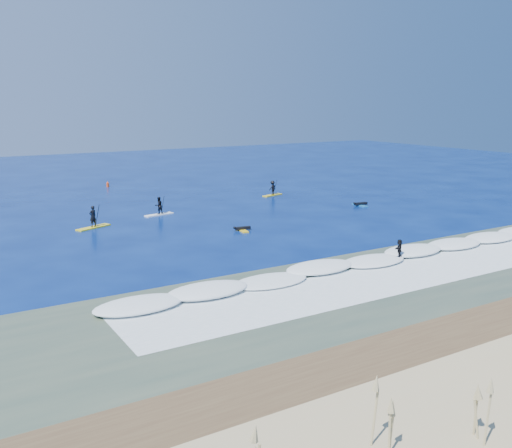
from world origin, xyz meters
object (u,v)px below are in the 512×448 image
sup_paddler_right (273,189)px  wave_surfer (399,250)px  prone_paddler_near (242,229)px  prone_paddler_far (360,204)px  marker_buoy (108,184)px  sup_paddler_center (159,207)px  sup_paddler_left (93,220)px

sup_paddler_right → wave_surfer: sup_paddler_right is taller
wave_surfer → prone_paddler_near: bearing=79.1°
prone_paddler_far → marker_buoy: size_ratio=2.75×
prone_paddler_far → marker_buoy: marker_buoy is taller
prone_paddler_far → wave_surfer: 20.16m
prone_paddler_far → sup_paddler_right: bearing=27.3°
sup_paddler_right → prone_paddler_far: 10.76m
sup_paddler_center → prone_paddler_far: sup_paddler_center is taller
sup_paddler_left → prone_paddler_near: sup_paddler_left is taller
sup_paddler_right → prone_paddler_near: size_ratio=1.45×
marker_buoy → sup_paddler_center: bearing=-93.4°
prone_paddler_far → prone_paddler_near: bearing=107.3°
sup_paddler_left → marker_buoy: bearing=46.5°
sup_paddler_center → wave_surfer: (7.89, -22.72, 0.01)m
sup_paddler_right → wave_surfer: 27.55m
prone_paddler_near → prone_paddler_far: prone_paddler_far is taller
wave_surfer → marker_buoy: 42.95m
sup_paddler_left → prone_paddler_far: sup_paddler_left is taller
sup_paddler_right → wave_surfer: (-7.16, -26.60, -0.00)m
sup_paddler_left → sup_paddler_right: (21.79, 6.17, 0.07)m
wave_surfer → sup_paddler_center: bearing=79.3°
sup_paddler_right → prone_paddler_far: sup_paddler_right is taller
prone_paddler_far → marker_buoy: bearing=39.6°
prone_paddler_near → wave_surfer: wave_surfer is taller
prone_paddler_near → marker_buoy: bearing=12.3°
sup_paddler_center → wave_surfer: bearing=-81.9°
prone_paddler_near → marker_buoy: size_ratio=2.52×
marker_buoy → sup_paddler_right: bearing=-48.7°
prone_paddler_far → wave_surfer: size_ratio=1.18×
sup_paddler_left → sup_paddler_right: size_ratio=1.12×
prone_paddler_near → sup_paddler_center: bearing=27.4°
sup_paddler_right → wave_surfer: size_ratio=1.57×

